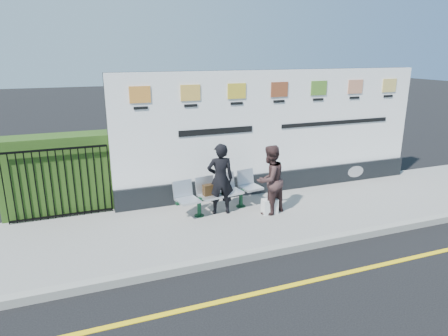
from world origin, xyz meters
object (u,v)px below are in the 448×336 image
bench (221,202)px  woman_right (270,180)px  woman_left (220,179)px  billboard (276,140)px

bench → woman_right: size_ratio=1.34×
bench → woman_left: woman_left is taller
billboard → woman_right: billboard is taller
woman_left → woman_right: bearing=170.9°
bench → woman_left: bearing=-123.4°
bench → woman_left: 0.57m
billboard → woman_left: 2.13m
woman_left → bench: bearing=-102.5°
bench → woman_right: bearing=-35.1°
woman_left → woman_right: size_ratio=1.03×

